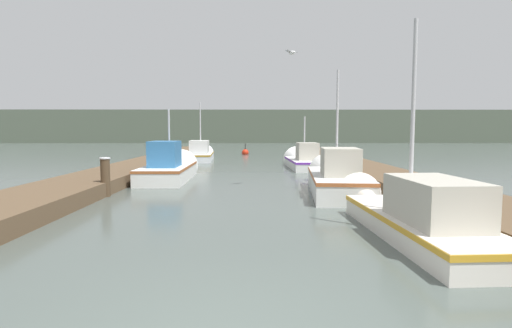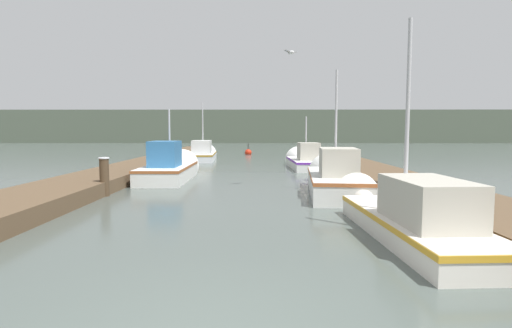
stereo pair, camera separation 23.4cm
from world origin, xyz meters
TOP-DOWN VIEW (x-y plane):
  - dock_left at (-5.45, 16.00)m, footprint 2.35×40.00m
  - dock_right at (5.45, 16.00)m, footprint 2.35×40.00m
  - distant_shore_ridge at (0.00, 68.14)m, footprint 120.00×16.00m
  - fishing_boat_0 at (3.39, 4.57)m, footprint 1.66×6.08m
  - fishing_boat_1 at (3.09, 9.88)m, footprint 2.19×6.04m
  - fishing_boat_2 at (-3.24, 13.40)m, footprint 1.80×5.61m
  - fishing_boat_3 at (3.10, 18.80)m, footprint 1.88×5.85m
  - fishing_boat_4 at (-3.34, 24.26)m, footprint 1.89×6.12m
  - mooring_piling_0 at (-4.34, 8.76)m, footprint 0.33×0.33m
  - mooring_piling_1 at (-4.44, 20.88)m, footprint 0.37×0.37m
  - channel_buoy at (-0.35, 30.39)m, footprint 0.59×0.59m
  - seagull_lead at (1.61, 10.15)m, footprint 0.49×0.45m

SIDE VIEW (x-z plane):
  - channel_buoy at x=-0.35m, z-range -0.38..0.71m
  - dock_left at x=-5.45m, z-range 0.00..0.45m
  - dock_right at x=5.45m, z-range 0.00..0.45m
  - fishing_boat_3 at x=3.10m, z-range -1.31..2.06m
  - fishing_boat_0 at x=3.39m, z-range -1.94..2.71m
  - fishing_boat_4 at x=-3.34m, z-range -1.79..2.65m
  - fishing_boat_1 at x=3.09m, z-range -1.77..2.72m
  - fishing_boat_2 at x=-3.24m, z-range -1.26..2.20m
  - mooring_piling_1 at x=-4.44m, z-range 0.01..1.00m
  - mooring_piling_0 at x=-4.34m, z-range 0.01..1.23m
  - distant_shore_ridge at x=0.00m, z-range 0.00..5.33m
  - seagull_lead at x=1.61m, z-range 4.64..4.77m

